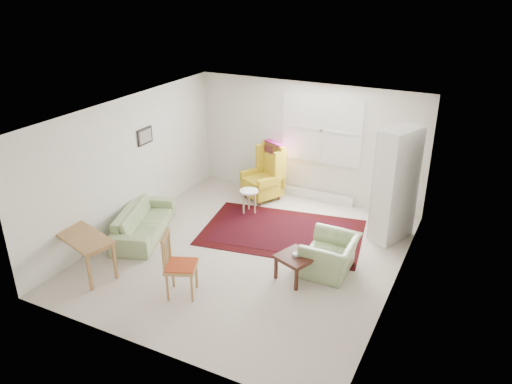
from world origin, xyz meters
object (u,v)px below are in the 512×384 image
at_px(coffee_table, 296,267).
at_px(cabinet, 396,185).
at_px(armchair, 330,252).
at_px(sofa, 143,216).
at_px(desk_chair, 181,265).
at_px(stool, 249,201).
at_px(wingback_chair, 262,172).
at_px(desk, 86,254).

relative_size(coffee_table, cabinet, 0.25).
height_order(armchair, coffee_table, armchair).
bearing_deg(sofa, desk_chair, -146.39).
xyz_separation_m(stool, desk_chair, (0.39, -2.97, 0.27)).
height_order(wingback_chair, desk, wingback_chair).
height_order(stool, desk_chair, desk_chair).
relative_size(armchair, coffee_table, 1.74).
bearing_deg(stool, sofa, -128.23).
distance_m(sofa, armchair, 3.54).
height_order(coffee_table, stool, stool).
height_order(armchair, cabinet, cabinet).
distance_m(sofa, wingback_chair, 2.77).
xyz_separation_m(cabinet, desk_chair, (-2.43, -3.22, -0.53)).
bearing_deg(desk, cabinet, 39.33).
relative_size(stool, desk, 0.47).
bearing_deg(armchair, coffee_table, -42.60).
xyz_separation_m(wingback_chair, cabinet, (2.89, -0.49, 0.44)).
distance_m(armchair, desk_chair, 2.42).
bearing_deg(cabinet, coffee_table, -94.52).
relative_size(armchair, desk_chair, 0.89).
distance_m(wingback_chair, coffee_table, 3.18).
xyz_separation_m(coffee_table, stool, (-1.77, 1.82, 0.03)).
xyz_separation_m(sofa, stool, (1.34, 1.70, -0.12)).
bearing_deg(coffee_table, stool, 134.29).
relative_size(desk, desk_chair, 1.03).
bearing_deg(sofa, desk, 159.76).
height_order(sofa, armchair, sofa).
relative_size(wingback_chair, cabinet, 0.58).
xyz_separation_m(coffee_table, cabinet, (1.05, 2.07, 0.83)).
xyz_separation_m(armchair, coffee_table, (-0.41, -0.46, -0.14)).
bearing_deg(armchair, desk_chair, -48.76).
bearing_deg(wingback_chair, coffee_table, -26.87).
distance_m(wingback_chair, cabinet, 2.96).
bearing_deg(sofa, armchair, -104.49).
distance_m(wingback_chair, desk_chair, 3.74).
bearing_deg(wingback_chair, desk, -80.66).
bearing_deg(coffee_table, desk_chair, -140.22).
bearing_deg(wingback_chair, stool, -57.28).
relative_size(armchair, cabinet, 0.44).
bearing_deg(wingback_chair, cabinet, 17.72).
height_order(cabinet, desk, cabinet).
bearing_deg(desk, coffee_table, 23.35).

